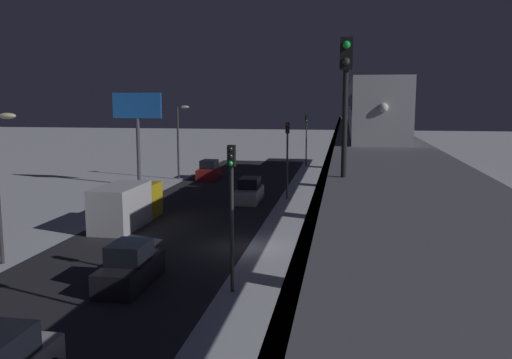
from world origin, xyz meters
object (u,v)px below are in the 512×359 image
sedan_red (209,171)px  subway_train (368,105)px  sedan_silver_2 (249,192)px  box_truck (127,205)px  traffic_light_far (306,133)px  traffic_light_mid (287,149)px  traffic_light_near (232,197)px  sedan_black (130,268)px  rail_signal (346,83)px  commercial_billboard (137,115)px

sedan_red → subway_train: bearing=146.6°
subway_train → sedan_red: bearing=-33.4°
sedan_silver_2 → sedan_red: bearing=118.0°
box_truck → traffic_light_far: bearing=-105.6°
subway_train → traffic_light_mid: (6.46, -0.15, -3.62)m
sedan_red → traffic_light_mid: size_ratio=0.70×
sedan_red → traffic_light_near: 34.35m
box_truck → traffic_light_mid: size_ratio=1.16×
sedan_silver_2 → sedan_black: bearing=-94.9°
traffic_light_mid → traffic_light_near: bearing=90.0°
rail_signal → traffic_light_near: 9.06m
rail_signal → subway_train: bearing=-93.6°
traffic_light_near → traffic_light_far: 45.32m
rail_signal → traffic_light_near: size_ratio=0.62×
subway_train → traffic_light_far: (6.46, -22.81, -3.62)m
rail_signal → traffic_light_mid: bearing=-80.8°
subway_train → traffic_light_near: subway_train is taller
sedan_black → traffic_light_mid: bearing=78.2°
sedan_black → traffic_light_near: 5.80m
rail_signal → sedan_red: rail_signal is taller
traffic_light_near → traffic_light_mid: (0.00, -22.66, 0.00)m
traffic_light_mid → commercial_billboard: bearing=-18.0°
sedan_silver_2 → traffic_light_near: traffic_light_near is taller
subway_train → commercial_billboard: (21.40, -5.00, -0.99)m
rail_signal → commercial_billboard: (19.61, -33.78, -1.94)m
commercial_billboard → traffic_light_far: bearing=-130.0°
subway_train → sedan_silver_2: bearing=9.9°
sedan_red → box_truck: box_truck is taller
sedan_silver_2 → box_truck: bearing=-124.7°
traffic_light_far → commercial_billboard: 23.40m
commercial_billboard → traffic_light_near: bearing=118.5°
rail_signal → traffic_light_far: 52.00m
sedan_black → subway_train: bearing=63.6°
rail_signal → traffic_light_mid: rail_signal is taller
subway_train → sedan_black: (11.16, 22.44, -7.02)m
rail_signal → traffic_light_mid: (4.67, -28.93, -4.57)m
traffic_light_far → commercial_billboard: (14.94, 17.81, 2.63)m
traffic_light_near → commercial_billboard: 31.42m
sedan_black → traffic_light_near: (-4.70, 0.07, 3.40)m
sedan_red → sedan_silver_2: size_ratio=1.01×
box_truck → traffic_light_mid: bearing=-130.0°
box_truck → sedan_black: bearing=113.1°
subway_train → rail_signal: (1.79, 28.78, 0.95)m
sedan_black → traffic_light_mid: 23.32m
box_truck → traffic_light_mid: traffic_light_mid is taller
box_truck → traffic_light_far: (-9.50, -33.96, 2.85)m
sedan_silver_2 → traffic_light_far: bearing=83.2°
sedan_silver_2 → traffic_light_near: size_ratio=0.69×
rail_signal → sedan_silver_2: rail_signal is taller
sedan_silver_2 → box_truck: (6.60, 9.52, 0.55)m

